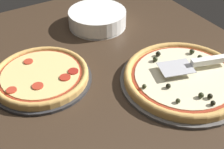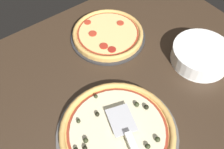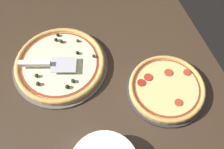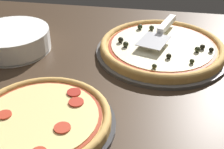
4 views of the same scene
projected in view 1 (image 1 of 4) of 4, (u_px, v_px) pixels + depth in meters
ground_plane at (133, 89)px, 105.07cm from camera, size 150.07×107.19×3.60cm
pizza_pan_front at (183, 81)px, 104.82cm from camera, size 42.54×42.54×1.00cm
pizza_front at (184, 77)px, 103.65cm from camera, size 39.99×39.99×3.90cm
pizza_pan_back at (42, 79)px, 105.59cm from camera, size 34.09×34.09×1.00cm
pizza_back at (41, 75)px, 104.38cm from camera, size 32.05×32.05×2.76cm
serving_spatula at (202, 62)px, 104.58cm from camera, size 12.37×25.17×2.00cm
plate_stack at (97, 18)px, 133.11cm from camera, size 24.50×24.50×7.00cm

